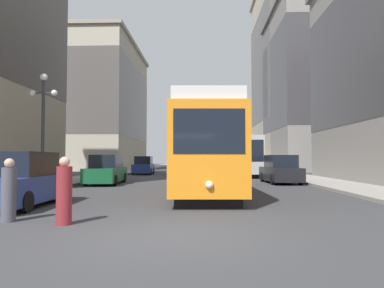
# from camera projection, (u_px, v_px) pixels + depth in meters

# --- Properties ---
(ground_plane) EXTENTS (200.00, 200.00, 0.00)m
(ground_plane) POSITION_uv_depth(u_px,v_px,m) (175.00, 236.00, 7.19)
(ground_plane) COLOR #38383A
(sidewalk_left) EXTENTS (3.14, 120.00, 0.15)m
(sidewalk_left) POSITION_uv_depth(u_px,v_px,m) (138.00, 170.00, 47.43)
(sidewalk_left) COLOR gray
(sidewalk_left) RESTS_ON ground
(sidewalk_right) EXTENTS (3.14, 120.00, 0.15)m
(sidewalk_right) POSITION_uv_depth(u_px,v_px,m) (262.00, 170.00, 46.84)
(sidewalk_right) COLOR gray
(sidewalk_right) RESTS_ON ground
(streetcar) EXTENTS (3.08, 13.37, 3.89)m
(streetcar) POSITION_uv_depth(u_px,v_px,m) (202.00, 148.00, 17.25)
(streetcar) COLOR black
(streetcar) RESTS_ON ground
(transit_bus) EXTENTS (2.64, 11.26, 3.45)m
(transit_bus) POSITION_uv_depth(u_px,v_px,m) (241.00, 155.00, 32.66)
(transit_bus) COLOR black
(transit_bus) RESTS_ON ground
(parked_car_left_near) EXTENTS (2.03, 4.31, 1.82)m
(parked_car_left_near) POSITION_uv_depth(u_px,v_px,m) (144.00, 166.00, 35.21)
(parked_car_left_near) COLOR black
(parked_car_left_near) RESTS_ON ground
(parked_car_left_mid) EXTENTS (2.08, 5.00, 1.82)m
(parked_car_left_mid) POSITION_uv_depth(u_px,v_px,m) (106.00, 170.00, 21.84)
(parked_car_left_mid) COLOR black
(parked_car_left_mid) RESTS_ON ground
(parked_car_right_far) EXTENTS (2.07, 4.62, 1.82)m
(parked_car_right_far) POSITION_uv_depth(u_px,v_px,m) (280.00, 170.00, 22.52)
(parked_car_right_far) COLOR black
(parked_car_right_far) RESTS_ON ground
(parked_car_left_far) EXTENTS (1.99, 4.34, 1.82)m
(parked_car_left_far) POSITION_uv_depth(u_px,v_px,m) (21.00, 181.00, 11.64)
(parked_car_left_far) COLOR black
(parked_car_left_far) RESTS_ON ground
(pedestrian_crossing_near) EXTENTS (0.36, 0.36, 1.60)m
(pedestrian_crossing_near) POSITION_uv_depth(u_px,v_px,m) (9.00, 192.00, 8.82)
(pedestrian_crossing_near) COLOR #4C4C56
(pedestrian_crossing_near) RESTS_ON ground
(pedestrian_crossing_far) EXTENTS (0.37, 0.37, 1.65)m
(pedestrian_crossing_far) POSITION_uv_depth(u_px,v_px,m) (64.00, 193.00, 8.44)
(pedestrian_crossing_far) COLOR maroon
(pedestrian_crossing_far) RESTS_ON ground
(lamp_post_left_near) EXTENTS (1.41, 0.36, 5.71)m
(lamp_post_left_near) POSITION_uv_depth(u_px,v_px,m) (43.00, 113.00, 17.36)
(lamp_post_left_near) COLOR #333338
(lamp_post_left_near) RESTS_ON sidewalk_left
(building_left_corner) EXTENTS (15.68, 21.43, 19.02)m
(building_left_corner) POSITION_uv_depth(u_px,v_px,m) (87.00, 106.00, 53.89)
(building_left_corner) COLOR #B2A893
(building_left_corner) RESTS_ON ground
(building_right_corner) EXTENTS (15.25, 16.61, 21.93)m
(building_right_corner) POSITION_uv_depth(u_px,v_px,m) (328.00, 87.00, 46.96)
(building_right_corner) COLOR gray
(building_right_corner) RESTS_ON ground
(building_right_far) EXTENTS (16.09, 19.60, 31.17)m
(building_right_far) POSITION_uv_depth(u_px,v_px,m) (305.00, 73.00, 58.75)
(building_right_far) COLOR #B2A893
(building_right_far) RESTS_ON ground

